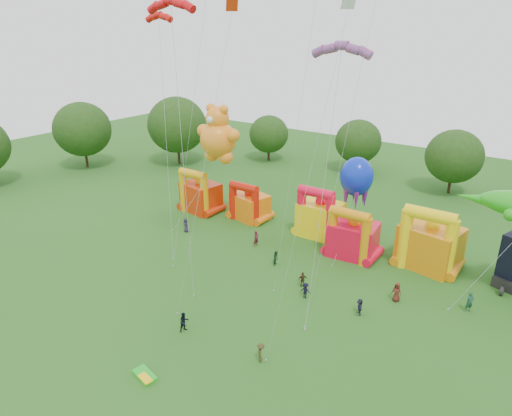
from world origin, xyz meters
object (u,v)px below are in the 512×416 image
Objects in this scene: bouncy_castle_0 at (200,195)px; spectator_0 at (186,225)px; bouncy_castle_2 at (319,217)px; gecko_kite at (504,249)px; octopus_kite at (350,205)px; spectator_4 at (303,280)px; teddy_bear_kite at (206,168)px.

spectator_0 is at bearing -62.64° from bouncy_castle_0.
gecko_kite reaches higher than bouncy_castle_2.
bouncy_castle_2 is 3.54× the size of spectator_0.
octopus_kite reaches higher than spectator_4.
spectator_0 is at bearing -53.50° from spectator_4.
bouncy_castle_2 reaches higher than bouncy_castle_0.
bouncy_castle_0 is at bearing 177.60° from gecko_kite.
teddy_bear_kite reaches higher than bouncy_castle_2.
octopus_kite reaches higher than bouncy_castle_0.
teddy_bear_kite reaches higher than bouncy_castle_0.
bouncy_castle_0 is 20.66m from octopus_kite.
teddy_bear_kite is (3.57, -2.49, 5.01)m from bouncy_castle_0.
octopus_kite is 19.83m from spectator_0.
teddy_bear_kite is 9.40× the size of spectator_4.
teddy_bear_kite is 7.42m from spectator_0.
bouncy_castle_0 is 17.09m from bouncy_castle_2.
gecko_kite is at bearing -16.22° from octopus_kite.
spectator_0 is (-33.55, -4.64, -4.65)m from gecko_kite.
bouncy_castle_0 is 0.40× the size of teddy_bear_kite.
octopus_kite is (3.36, 0.96, 1.94)m from bouncy_castle_2.
bouncy_castle_2 is 20.42m from gecko_kite.
bouncy_castle_0 is at bearing -170.92° from octopus_kite.
octopus_kite is at bearing 18.92° from teddy_bear_kite.
bouncy_castle_2 is 4.00m from octopus_kite.
bouncy_castle_2 is at bearing 48.19° from spectator_0.
bouncy_castle_0 is at bearing 145.15° from teddy_bear_kite.
spectator_4 is at bearing -69.44° from bouncy_castle_2.
spectator_4 is at bearing -154.39° from gecko_kite.
bouncy_castle_0 is 7.10m from spectator_0.
spectator_0 is 18.19m from spectator_4.
bouncy_castle_2 is at bearing -113.99° from spectator_4.
bouncy_castle_2 is at bearing 169.08° from gecko_kite.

